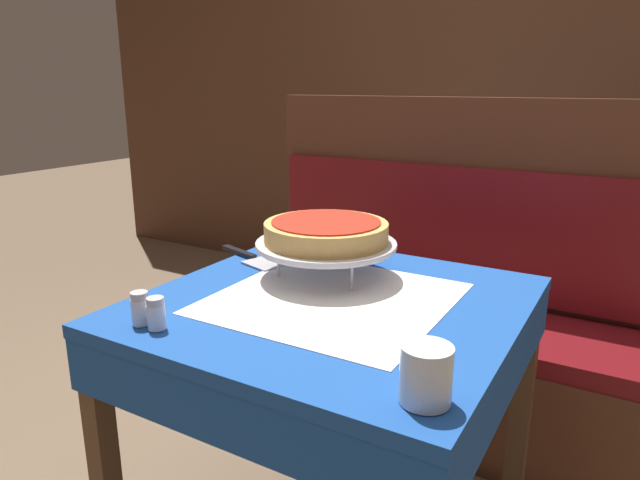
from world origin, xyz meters
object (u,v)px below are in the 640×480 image
at_px(booth_bench, 431,330).
at_px(pepper_shaker, 156,313).
at_px(pizza_server, 253,258).
at_px(dining_table_front, 333,336).
at_px(water_glass_near, 426,374).
at_px(deep_dish_pizza, 326,231).
at_px(dining_table_rear, 452,204).
at_px(pizza_pan_stand, 326,246).
at_px(condiment_caddy, 441,177).
at_px(salt_shaker, 140,308).

xyz_separation_m(booth_bench, pepper_shaker, (-0.19, -1.12, 0.43)).
bearing_deg(pizza_server, booth_bench, 64.22).
distance_m(dining_table_front, water_glass_near, 0.48).
xyz_separation_m(dining_table_front, deep_dish_pizza, (-0.09, 0.12, 0.21)).
bearing_deg(deep_dish_pizza, booth_bench, 84.78).
height_order(dining_table_rear, booth_bench, booth_bench).
distance_m(dining_table_front, booth_bench, 0.85).
bearing_deg(deep_dish_pizza, pizza_pan_stand, -45.00).
bearing_deg(pizza_pan_stand, dining_table_front, -53.93).
xyz_separation_m(pizza_pan_stand, condiment_caddy, (-0.19, 1.45, -0.04)).
xyz_separation_m(pizza_server, water_glass_near, (0.67, -0.46, 0.04)).
height_order(pepper_shaker, condiment_caddy, condiment_caddy).
xyz_separation_m(pepper_shaker, condiment_caddy, (-0.06, 1.90, 0.01)).
distance_m(pizza_pan_stand, pepper_shaker, 0.47).
height_order(booth_bench, salt_shaker, booth_bench).
bearing_deg(condiment_caddy, dining_table_rear, 30.20).
relative_size(dining_table_front, water_glass_near, 8.82).
bearing_deg(dining_table_front, water_glass_near, -42.98).
bearing_deg(pepper_shaker, deep_dish_pizza, 73.44).
xyz_separation_m(water_glass_near, salt_shaker, (-0.60, -0.01, -0.01)).
height_order(pizza_server, pepper_shaker, pepper_shaker).
xyz_separation_m(salt_shaker, condiment_caddy, (-0.02, 1.90, 0.00)).
bearing_deg(dining_table_rear, pepper_shaker, -89.85).
bearing_deg(pepper_shaker, condiment_caddy, 91.80).
xyz_separation_m(booth_bench, deep_dish_pizza, (-0.06, -0.67, 0.52)).
height_order(dining_table_front, salt_shaker, salt_shaker).
height_order(pizza_pan_stand, salt_shaker, pizza_pan_stand).
distance_m(booth_bench, pepper_shaker, 1.21).
height_order(salt_shaker, condiment_caddy, condiment_caddy).
xyz_separation_m(pizza_pan_stand, pepper_shaker, (-0.13, -0.45, -0.05)).
xyz_separation_m(booth_bench, condiment_caddy, (-0.25, 0.79, 0.44)).
height_order(pizza_server, salt_shaker, salt_shaker).
xyz_separation_m(dining_table_front, pizza_server, (-0.34, 0.15, 0.10)).
relative_size(salt_shaker, condiment_caddy, 0.44).
relative_size(pizza_pan_stand, salt_shaker, 5.11).
bearing_deg(booth_bench, dining_table_front, -87.98).
bearing_deg(booth_bench, pizza_pan_stand, -95.22).
relative_size(water_glass_near, pepper_shaker, 1.40).
bearing_deg(pizza_pan_stand, dining_table_rear, 95.32).
distance_m(water_glass_near, pepper_shaker, 0.56).
xyz_separation_m(booth_bench, pizza_server, (-0.31, -0.64, 0.40)).
distance_m(deep_dish_pizza, pizza_server, 0.28).
distance_m(booth_bench, pizza_server, 0.82).
xyz_separation_m(dining_table_rear, salt_shaker, (-0.04, -1.93, 0.13)).
height_order(pizza_pan_stand, water_glass_near, water_glass_near).
height_order(dining_table_front, deep_dish_pizza, deep_dish_pizza).
distance_m(deep_dish_pizza, condiment_caddy, 1.47).
relative_size(dining_table_rear, water_glass_near, 8.56).
distance_m(pizza_server, pepper_shaker, 0.49).
relative_size(pizza_pan_stand, pizza_server, 1.38).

